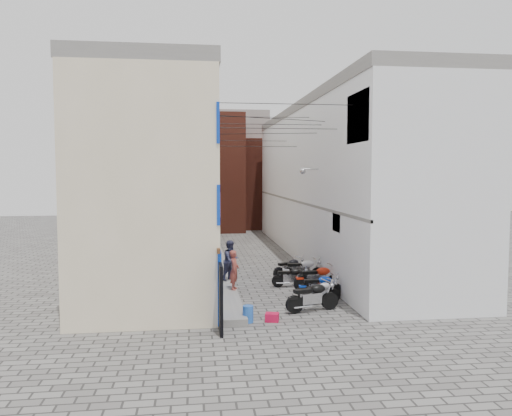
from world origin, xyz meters
name	(u,v)px	position (x,y,z in m)	size (l,w,h in m)	color
ground	(296,325)	(0.00, 0.00, 0.00)	(90.00, 90.00, 0.00)	#585553
plinth	(216,257)	(-2.05, 13.00, 0.12)	(0.90, 26.00, 0.25)	slate
building_left	(164,182)	(-4.98, 12.95, 4.50)	(5.10, 27.00, 9.00)	beige
building_right	(334,181)	(5.00, 13.00, 4.51)	(5.94, 26.00, 9.00)	white
building_far_brick_left	(208,173)	(-2.00, 28.00, 5.00)	(6.00, 6.00, 10.00)	maroon
building_far_brick_right	(262,184)	(3.00, 30.00, 4.00)	(5.00, 6.00, 8.00)	maroon
building_far_concrete	(226,168)	(0.00, 34.00, 5.50)	(8.00, 5.00, 11.00)	slate
far_shopfront	(234,219)	(0.00, 25.20, 1.20)	(2.00, 0.30, 2.40)	black
overhead_wires	(264,128)	(0.00, 7.64, 7.12)	(5.80, 13.02, 1.32)	black
motorcycle_a	(312,295)	(0.91, 1.50, 0.60)	(0.66, 2.08, 1.20)	black
motorcycle_b	(321,291)	(1.48, 2.49, 0.50)	(0.54, 1.72, 0.99)	#AAA9AE
motorcycle_c	(320,285)	(1.66, 3.32, 0.55)	(0.60, 1.89, 1.09)	#0D3BC7
motorcycle_d	(318,277)	(1.90, 4.57, 0.61)	(0.67, 2.12, 1.23)	#B6220D
motorcycle_e	(291,276)	(0.91, 5.41, 0.50)	(0.54, 1.72, 1.00)	black
motorcycle_f	(303,269)	(1.66, 6.47, 0.60)	(0.65, 2.07, 1.20)	silver
motorcycle_g	(290,267)	(1.23, 7.29, 0.54)	(0.59, 1.86, 1.08)	black
person_a	(234,270)	(-1.70, 4.24, 1.06)	(0.59, 0.39, 1.61)	#9C4339
person_b	(231,260)	(-1.70, 6.05, 1.14)	(0.87, 0.68, 1.78)	#363752
water_jug_near	(248,314)	(-1.55, 0.50, 0.27)	(0.35, 0.35, 0.54)	blue
water_jug_far	(248,314)	(-1.55, 0.50, 0.28)	(0.36, 0.36, 0.57)	blue
red_crate	(272,317)	(-0.73, 0.50, 0.14)	(0.45, 0.34, 0.28)	#BE0D36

